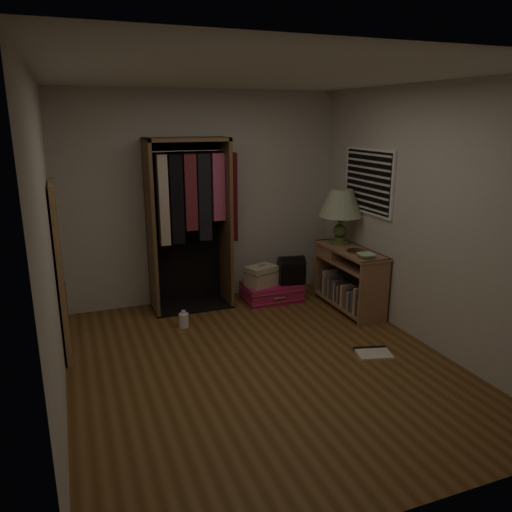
% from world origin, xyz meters
% --- Properties ---
extents(ground, '(4.00, 4.00, 0.00)m').
position_xyz_m(ground, '(0.00, 0.00, 0.00)').
color(ground, brown).
rests_on(ground, ground).
extents(room_walls, '(3.52, 4.02, 2.60)m').
position_xyz_m(room_walls, '(0.08, 0.04, 1.50)').
color(room_walls, beige).
rests_on(room_walls, ground).
extents(console_bookshelf, '(0.42, 1.12, 0.75)m').
position_xyz_m(console_bookshelf, '(1.54, 1.04, 0.40)').
color(console_bookshelf, '#946747').
rests_on(console_bookshelf, ground).
extents(open_wardrobe, '(1.05, 0.50, 2.05)m').
position_xyz_m(open_wardrobe, '(-0.20, 1.77, 1.21)').
color(open_wardrobe, brown).
rests_on(open_wardrobe, ground).
extents(floor_mirror, '(0.06, 0.80, 1.70)m').
position_xyz_m(floor_mirror, '(-1.70, 1.00, 0.85)').
color(floor_mirror, '#AA7E52').
rests_on(floor_mirror, ground).
extents(pink_suitcase, '(0.73, 0.53, 0.22)m').
position_xyz_m(pink_suitcase, '(0.76, 1.60, 0.11)').
color(pink_suitcase, '#C11755').
rests_on(pink_suitcase, ground).
extents(train_case, '(0.44, 0.36, 0.27)m').
position_xyz_m(train_case, '(0.61, 1.58, 0.35)').
color(train_case, '#BFB492').
rests_on(train_case, pink_suitcase).
extents(black_bag, '(0.36, 0.26, 0.36)m').
position_xyz_m(black_bag, '(1.01, 1.53, 0.40)').
color(black_bag, black).
rests_on(black_bag, pink_suitcase).
extents(table_lamp, '(0.60, 0.60, 0.68)m').
position_xyz_m(table_lamp, '(1.54, 1.28, 1.25)').
color(table_lamp, '#495C2C').
rests_on(table_lamp, console_bookshelf).
extents(brass_tray, '(0.25, 0.25, 0.01)m').
position_xyz_m(brass_tray, '(1.54, 0.87, 0.76)').
color(brass_tray, olive).
rests_on(brass_tray, console_bookshelf).
extents(ceramic_bowl, '(0.22, 0.22, 0.05)m').
position_xyz_m(ceramic_bowl, '(1.49, 0.60, 0.77)').
color(ceramic_bowl, '#A6C8A8').
rests_on(ceramic_bowl, console_bookshelf).
extents(white_jug, '(0.12, 0.12, 0.20)m').
position_xyz_m(white_jug, '(-0.49, 1.15, 0.08)').
color(white_jug, white).
rests_on(white_jug, ground).
extents(floor_book, '(0.39, 0.34, 0.03)m').
position_xyz_m(floor_book, '(1.11, -0.18, 0.01)').
color(floor_book, beige).
rests_on(floor_book, ground).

